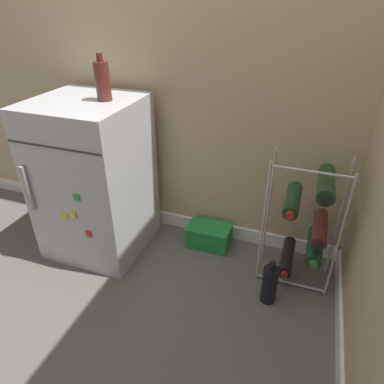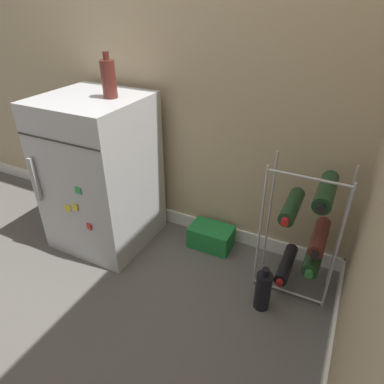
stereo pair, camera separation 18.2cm
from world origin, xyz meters
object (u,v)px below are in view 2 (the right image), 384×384
object	(u,v)px
soda_box	(211,237)
mini_fridge	(101,174)
fridge_top_bottle	(109,78)
loose_bottle_floor	(263,290)
wine_rack	(308,231)

from	to	relation	value
soda_box	mini_fridge	bearing A→B (deg)	-162.86
fridge_top_bottle	loose_bottle_floor	xyz separation A→B (m)	(0.94, -0.16, -0.89)
soda_box	loose_bottle_floor	world-z (taller)	loose_bottle_floor
wine_rack	fridge_top_bottle	world-z (taller)	fridge_top_bottle
mini_fridge	wine_rack	world-z (taller)	mini_fridge
wine_rack	fridge_top_bottle	bearing A→B (deg)	-177.00
wine_rack	loose_bottle_floor	world-z (taller)	wine_rack
mini_fridge	fridge_top_bottle	bearing A→B (deg)	14.97
mini_fridge	loose_bottle_floor	size ratio (longest dim) A/B	3.61
wine_rack	fridge_top_bottle	size ratio (longest dim) A/B	3.18
soda_box	loose_bottle_floor	bearing A→B (deg)	-37.98
mini_fridge	loose_bottle_floor	world-z (taller)	mini_fridge
wine_rack	soda_box	size ratio (longest dim) A/B	2.74
loose_bottle_floor	fridge_top_bottle	bearing A→B (deg)	170.12
mini_fridge	soda_box	world-z (taller)	mini_fridge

